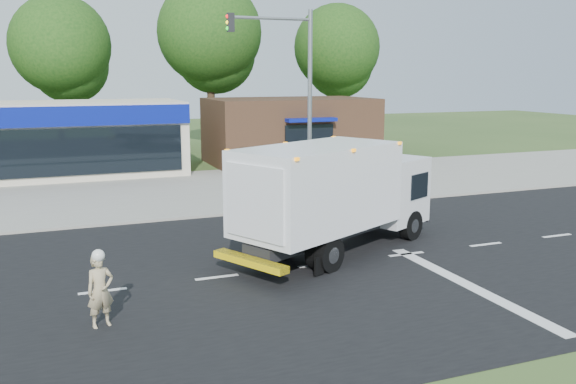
# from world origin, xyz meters

# --- Properties ---
(ground) EXTENTS (120.00, 120.00, 0.00)m
(ground) POSITION_xyz_m (0.00, 0.00, 0.00)
(ground) COLOR #385123
(ground) RESTS_ON ground
(road_asphalt) EXTENTS (60.00, 14.00, 0.02)m
(road_asphalt) POSITION_xyz_m (0.00, 0.00, 0.00)
(road_asphalt) COLOR black
(road_asphalt) RESTS_ON ground
(sidewalk) EXTENTS (60.00, 2.40, 0.12)m
(sidewalk) POSITION_xyz_m (0.00, 8.20, 0.06)
(sidewalk) COLOR gray
(sidewalk) RESTS_ON ground
(parking_apron) EXTENTS (60.00, 9.00, 0.02)m
(parking_apron) POSITION_xyz_m (0.00, 14.00, 0.01)
(parking_apron) COLOR gray
(parking_apron) RESTS_ON ground
(lane_markings) EXTENTS (55.20, 7.00, 0.01)m
(lane_markings) POSITION_xyz_m (1.35, -1.35, 0.02)
(lane_markings) COLOR silver
(lane_markings) RESTS_ON road_asphalt
(ems_box_truck) EXTENTS (7.99, 5.63, 3.43)m
(ems_box_truck) POSITION_xyz_m (1.02, 1.00, 1.98)
(ems_box_truck) COLOR black
(ems_box_truck) RESTS_ON ground
(emergency_worker) EXTENTS (0.69, 0.55, 1.76)m
(emergency_worker) POSITION_xyz_m (-6.18, -2.26, 0.87)
(emergency_worker) COLOR tan
(emergency_worker) RESTS_ON ground
(retail_strip_mall) EXTENTS (18.00, 6.20, 4.00)m
(retail_strip_mall) POSITION_xyz_m (-9.00, 19.93, 2.01)
(retail_strip_mall) COLOR beige
(retail_strip_mall) RESTS_ON ground
(brown_storefront) EXTENTS (10.00, 6.70, 4.00)m
(brown_storefront) POSITION_xyz_m (7.00, 19.98, 2.00)
(brown_storefront) COLOR #382316
(brown_storefront) RESTS_ON ground
(traffic_signal_pole) EXTENTS (3.51, 0.25, 8.00)m
(traffic_signal_pole) POSITION_xyz_m (2.35, 7.60, 4.92)
(traffic_signal_pole) COLOR gray
(traffic_signal_pole) RESTS_ON ground
(background_trees) EXTENTS (36.77, 7.39, 12.10)m
(background_trees) POSITION_xyz_m (-0.85, 28.16, 7.38)
(background_trees) COLOR #332114
(background_trees) RESTS_ON ground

